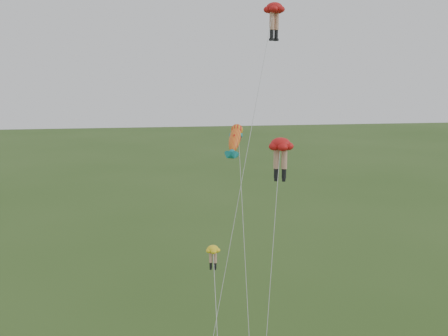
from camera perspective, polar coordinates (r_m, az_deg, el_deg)
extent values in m
ellipsoid|color=red|center=(36.27, 5.78, 17.76)|extent=(2.10, 2.10, 0.76)
cylinder|color=tan|center=(36.00, 5.49, 16.38)|extent=(0.34, 0.34, 1.16)
cylinder|color=black|center=(35.93, 5.47, 15.00)|extent=(0.26, 0.26, 0.58)
cube|color=black|center=(35.90, 5.46, 14.41)|extent=(0.34, 0.39, 0.17)
cylinder|color=tan|center=(36.34, 6.01, 16.32)|extent=(0.34, 0.34, 1.16)
cylinder|color=black|center=(36.27, 5.98, 14.95)|extent=(0.26, 0.26, 0.58)
cube|color=black|center=(36.25, 5.97, 14.37)|extent=(0.34, 0.39, 0.17)
cylinder|color=silver|center=(32.89, 2.01, -1.66)|extent=(5.74, 6.80, 23.76)
ellipsoid|color=red|center=(31.59, 6.49, 2.76)|extent=(2.06, 2.06, 0.81)
cylinder|color=tan|center=(31.76, 6.01, 1.05)|extent=(0.36, 0.36, 1.25)
cylinder|color=black|center=(31.93, 5.97, -0.60)|extent=(0.28, 0.28, 0.62)
cube|color=black|center=(32.02, 5.96, -1.30)|extent=(0.31, 0.41, 0.18)
cylinder|color=tan|center=(31.73, 6.90, 1.02)|extent=(0.36, 0.36, 1.25)
cylinder|color=black|center=(31.90, 6.87, -0.63)|extent=(0.28, 0.28, 0.62)
cube|color=black|center=(31.98, 6.85, -1.33)|extent=(0.31, 0.41, 0.18)
cylinder|color=silver|center=(30.57, 5.44, -11.32)|extent=(2.33, 5.59, 14.99)
ellipsoid|color=yellow|center=(32.08, -1.28, -9.22)|extent=(1.17, 1.17, 0.47)
cylinder|color=tan|center=(32.30, -1.53, -10.14)|extent=(0.21, 0.21, 0.72)
cylinder|color=black|center=(32.50, -1.52, -11.03)|extent=(0.16, 0.16, 0.36)
cube|color=black|center=(32.58, -1.52, -11.41)|extent=(0.17, 0.23, 0.10)
cylinder|color=tan|center=(32.26, -1.02, -10.16)|extent=(0.21, 0.21, 0.72)
cylinder|color=black|center=(32.45, -1.01, -11.05)|extent=(0.16, 0.16, 0.36)
cube|color=black|center=(32.54, -1.01, -11.43)|extent=(0.17, 0.23, 0.10)
cylinder|color=silver|center=(30.74, -0.79, -18.13)|extent=(0.39, 6.54, 8.24)
ellipsoid|color=orange|center=(34.86, 1.28, 3.43)|extent=(1.79, 2.87, 2.32)
sphere|color=orange|center=(34.86, 1.28, 3.43)|extent=(1.28, 1.49, 1.26)
cone|color=#138080|center=(34.86, 1.28, 3.43)|extent=(1.06, 1.32, 1.22)
cone|color=#138080|center=(34.86, 1.28, 3.43)|extent=(1.06, 1.32, 1.22)
cone|color=#138080|center=(34.86, 1.28, 3.43)|extent=(0.60, 0.74, 0.68)
cone|color=#138080|center=(34.86, 1.28, 3.43)|extent=(0.60, 0.74, 0.68)
cone|color=red|center=(34.86, 1.28, 3.43)|extent=(0.64, 0.76, 0.66)
cylinder|color=silver|center=(33.19, 2.18, -9.89)|extent=(0.14, 7.18, 14.50)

